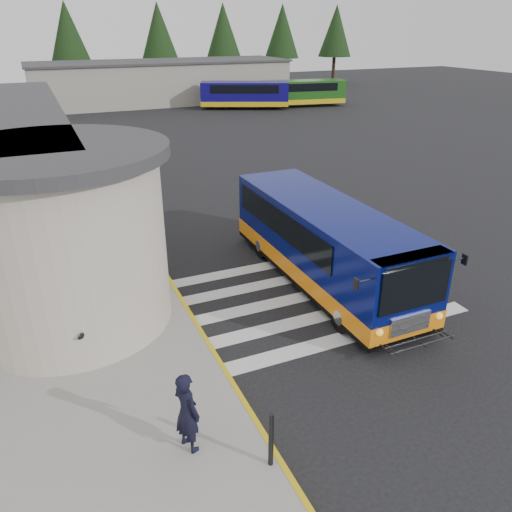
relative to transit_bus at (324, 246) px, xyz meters
name	(u,v)px	position (x,y,z in m)	size (l,w,h in m)	color
ground	(305,282)	(-0.56, 0.10, -1.23)	(140.00, 140.00, 0.00)	black
sidewalk	(2,280)	(-9.56, 4.10, -1.15)	(10.00, 34.00, 0.15)	gray
curb_strip	(153,254)	(-4.61, 4.10, -1.15)	(0.12, 34.00, 0.16)	gold
crosswalk	(304,296)	(-1.06, -0.70, -1.22)	(8.00, 5.35, 0.01)	silver
depot_building	(162,82)	(5.44, 42.10, 0.88)	(26.40, 8.40, 4.20)	gray
tree_line	(144,32)	(5.72, 50.10, 5.54)	(58.40, 4.40, 10.00)	black
transit_bus	(324,246)	(0.00, 0.00, 0.00)	(3.31, 9.12, 2.57)	#070F5C
pedestrian_a	(187,412)	(-6.07, -5.18, -0.22)	(0.63, 0.41, 1.72)	black
pedestrian_b	(76,332)	(-7.69, -1.67, -0.13)	(0.92, 0.72, 1.89)	black
bollard	(271,440)	(-4.81, -6.21, -0.48)	(0.10, 0.10, 1.20)	black
far_bus_a	(245,94)	(11.74, 34.63, 0.19)	(8.70, 5.57, 2.18)	#0F085F
far_bus_b	(303,92)	(17.71, 33.76, 0.18)	(8.66, 3.67, 2.17)	#1C5215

